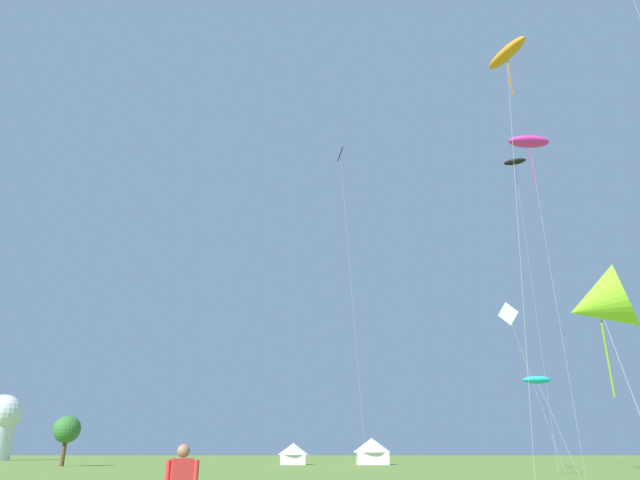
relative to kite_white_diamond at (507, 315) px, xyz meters
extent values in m
cube|color=white|center=(-0.03, 0.02, 0.15)|extent=(1.40, 1.71, 2.08)
cylinder|color=#B2B2B7|center=(1.16, -0.96, -6.50)|extent=(2.39, 1.98, 13.31)
cube|color=black|center=(-14.62, 12.84, 23.94)|extent=(0.87, 2.48, 2.38)
cylinder|color=#B2B2B7|center=(-13.55, 12.41, 5.39)|extent=(2.15, 0.87, 37.10)
cone|color=#99DB2D|center=(-5.64, -27.47, -5.82)|extent=(3.78, 3.75, 3.10)
cylinder|color=olive|center=(-5.64, -27.47, -8.04)|extent=(0.08, 0.08, 3.04)
cylinder|color=#B2B2B7|center=(-5.50, -28.51, -9.49)|extent=(0.29, 2.09, 7.34)
ellipsoid|color=orange|center=(-4.32, -18.55, 14.16)|extent=(2.69, 3.83, 1.30)
cylinder|color=#A75C11|center=(-4.32, -18.55, 12.10)|extent=(0.08, 0.08, 2.76)
cylinder|color=#B2B2B7|center=(-5.38, -19.11, 0.50)|extent=(2.14, 1.15, 27.32)
ellipsoid|color=#1EB7CC|center=(-2.09, -10.22, -6.93)|extent=(1.98, 0.85, 0.69)
cylinder|color=#B2B2B7|center=(-1.41, -10.98, -10.04)|extent=(1.37, 1.55, 6.23)
ellipsoid|color=black|center=(4.34, 4.75, 18.39)|extent=(2.51, 1.78, 0.73)
cylinder|color=black|center=(4.34, 4.75, 16.74)|extent=(0.05, 0.05, 2.40)
cylinder|color=#B2B2B7|center=(4.16, 4.19, 2.62)|extent=(0.38, 1.14, 31.54)
ellipsoid|color=#E02DA3|center=(0.49, -8.72, 12.98)|extent=(3.58, 1.62, 1.10)
cylinder|color=#9D2072|center=(0.49, -8.72, 10.68)|extent=(0.08, 0.08, 3.25)
cylinder|color=#B2B2B7|center=(0.34, -9.57, -0.09)|extent=(0.32, 1.72, 26.13)
cube|color=red|center=(-19.57, -39.95, -11.95)|extent=(0.42, 0.34, 0.60)
sphere|color=#9E7051|center=(-19.57, -39.95, -11.53)|extent=(0.22, 0.22, 0.22)
cylinder|color=red|center=(-19.81, -39.95, -11.95)|extent=(0.09, 0.09, 0.55)
cylinder|color=red|center=(-19.33, -39.95, -11.95)|extent=(0.09, 0.09, 0.55)
cube|color=white|center=(-20.45, 22.63, -12.59)|extent=(3.02, 3.02, 1.13)
cone|color=white|center=(-20.45, 22.63, -11.36)|extent=(3.77, 3.77, 1.32)
cube|color=white|center=(-10.88, 22.63, -12.45)|extent=(3.73, 3.73, 1.40)
cone|color=white|center=(-10.88, 22.63, -10.94)|extent=(4.66, 4.66, 1.63)
sphere|color=white|center=(-72.38, 51.41, -5.55)|extent=(6.40, 6.40, 6.40)
cylinder|color=brown|center=(-45.11, 14.87, -11.76)|extent=(0.44, 0.44, 2.78)
sphere|color=#33702D|center=(-45.11, 14.87, -9.36)|extent=(2.90, 2.90, 2.90)
camera|label=1|loc=(-17.22, -50.25, -11.53)|focal=31.50mm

